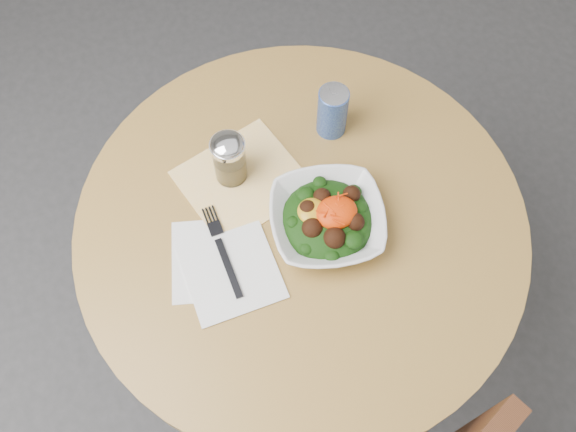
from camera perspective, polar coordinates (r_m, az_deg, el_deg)
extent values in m
plane|color=#323234|center=(1.97, 0.78, -10.20)|extent=(6.00, 6.00, 0.00)
cylinder|color=black|center=(1.95, 0.79, -10.07)|extent=(0.52, 0.52, 0.03)
cylinder|color=black|center=(1.63, 0.94, -6.62)|extent=(0.10, 0.10, 0.71)
cylinder|color=#AF883F|center=(1.29, 1.18, -0.83)|extent=(0.90, 0.90, 0.04)
cube|color=orange|center=(1.31, -4.06, 3.18)|extent=(0.28, 0.26, 0.00)
cube|color=silver|center=(1.24, -6.36, -3.83)|extent=(0.21, 0.21, 0.00)
cube|color=silver|center=(1.22, -5.04, -5.02)|extent=(0.17, 0.17, 0.00)
imported|color=silver|center=(1.24, 3.48, -0.35)|extent=(0.27, 0.27, 0.05)
ellipsoid|color=black|center=(1.24, 3.48, -0.38)|extent=(0.18, 0.18, 0.06)
ellipsoid|color=#BD8612|center=(1.22, 2.17, 0.44)|extent=(0.06, 0.06, 0.02)
ellipsoid|color=#F34805|center=(1.21, 4.32, 0.33)|extent=(0.08, 0.07, 0.04)
cube|color=black|center=(1.22, -5.29, -4.62)|extent=(0.02, 0.13, 0.00)
cube|color=black|center=(1.27, -6.69, -0.53)|extent=(0.03, 0.07, 0.00)
cylinder|color=silver|center=(1.28, -5.20, 4.87)|extent=(0.07, 0.07, 0.10)
cylinder|color=olive|center=(1.30, -5.12, 4.37)|extent=(0.06, 0.06, 0.06)
cylinder|color=silver|center=(1.23, -5.41, 6.21)|extent=(0.07, 0.07, 0.01)
ellipsoid|color=silver|center=(1.23, -5.43, 6.36)|extent=(0.07, 0.07, 0.03)
cylinder|color=navy|center=(1.34, 3.97, 9.24)|extent=(0.06, 0.06, 0.12)
cylinder|color=#B8B9C0|center=(1.29, 4.13, 10.80)|extent=(0.06, 0.06, 0.00)
cube|color=#B8B9C0|center=(1.29, 4.03, 11.12)|extent=(0.01, 0.02, 0.00)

